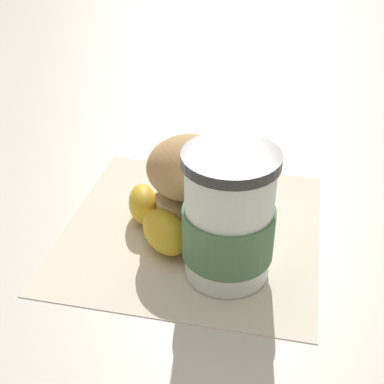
# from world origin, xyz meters

# --- Properties ---
(ground_plane) EXTENTS (3.00, 3.00, 0.00)m
(ground_plane) POSITION_xyz_m (0.00, 0.00, 0.00)
(ground_plane) COLOR beige
(paper_napkin) EXTENTS (0.29, 0.29, 0.00)m
(paper_napkin) POSITION_xyz_m (0.00, 0.00, 0.00)
(paper_napkin) COLOR beige
(paper_napkin) RESTS_ON ground_plane
(coffee_cup) EXTENTS (0.08, 0.08, 0.12)m
(coffee_cup) POSITION_xyz_m (-0.05, 0.05, 0.06)
(coffee_cup) COLOR silver
(coffee_cup) RESTS_ON paper_napkin
(muffin) EXTENTS (0.09, 0.09, 0.10)m
(muffin) POSITION_xyz_m (0.01, -0.01, 0.05)
(muffin) COLOR beige
(muffin) RESTS_ON paper_napkin
(banana) EXTENTS (0.15, 0.11, 0.04)m
(banana) POSITION_xyz_m (0.01, 0.03, 0.02)
(banana) COLOR gold
(banana) RESTS_ON paper_napkin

